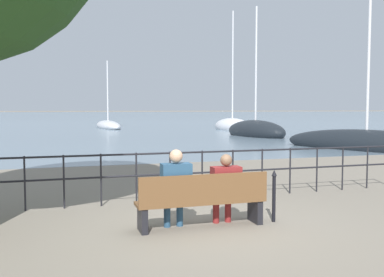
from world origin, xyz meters
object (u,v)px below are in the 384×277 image
Objects in this scene: closed_umbrella at (274,193)px; seated_person_right at (225,186)px; sailboat_2 at (108,126)px; sailboat_3 at (255,131)px; park_bench at (202,201)px; seated_person_left at (176,185)px; sailboat_1 at (232,126)px; sailboat_4 at (366,143)px.

seated_person_right is at bearing 174.19° from closed_umbrella.
sailboat_3 reaches higher than sailboat_2.
park_bench is 0.51m from seated_person_left.
sailboat_1 is 0.94× the size of sailboat_4.
sailboat_2 is at bearing 85.29° from seated_person_left.
seated_person_left is 37.56m from sailboat_2.
seated_person_left is 0.13× the size of sailboat_3.
sailboat_2 is (2.23, 37.43, -0.41)m from seated_person_right.
sailboat_2 is at bearing 86.60° from seated_person_right.
seated_person_right is 23.89m from sailboat_3.
closed_umbrella is 23.59m from sailboat_3.
sailboat_4 is (12.07, 10.12, -0.37)m from seated_person_left.
sailboat_1 reaches higher than seated_person_right.
sailboat_4 is (10.35, 10.20, -0.16)m from closed_umbrella.
sailboat_3 is at bearing 62.10° from park_bench.
seated_person_right is 0.88m from closed_umbrella.
closed_umbrella is 37.54m from sailboat_2.
park_bench is 1.81× the size of seated_person_right.
sailboat_3 is (11.30, 21.35, -0.09)m from park_bench.
closed_umbrella is at bearing -96.97° from sailboat_2.
sailboat_2 is at bearing 85.95° from park_bench.
sailboat_4 is at bearing 41.20° from park_bench.
closed_umbrella is (0.86, -0.09, -0.15)m from seated_person_right.
park_bench is 24.16m from sailboat_3.
closed_umbrella is at bearing -5.81° from seated_person_right.
sailboat_2 is (3.09, 37.43, -0.46)m from seated_person_left.
seated_person_left reaches higher than seated_person_right.
sailboat_2 is 0.71× the size of sailboat_4.
closed_umbrella is (1.72, -0.08, -0.21)m from seated_person_left.
sailboat_1 reaches higher than sailboat_2.
sailboat_4 is at bearing 44.58° from closed_umbrella.
closed_umbrella is 0.08× the size of sailboat_1.
seated_person_right reaches higher than closed_umbrella.
seated_person_left is 0.86m from seated_person_right.
seated_person_right is at bearing 10.54° from park_bench.
seated_person_right is at bearing 0.24° from seated_person_left.
park_bench is 2.38× the size of closed_umbrella.
closed_umbrella is 0.09× the size of sailboat_3.
seated_person_right is at bearing -161.72° from sailboat_4.
seated_person_left is 1.74m from closed_umbrella.
sailboat_3 reaches higher than closed_umbrella.
park_bench is 0.18× the size of sailboat_4.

